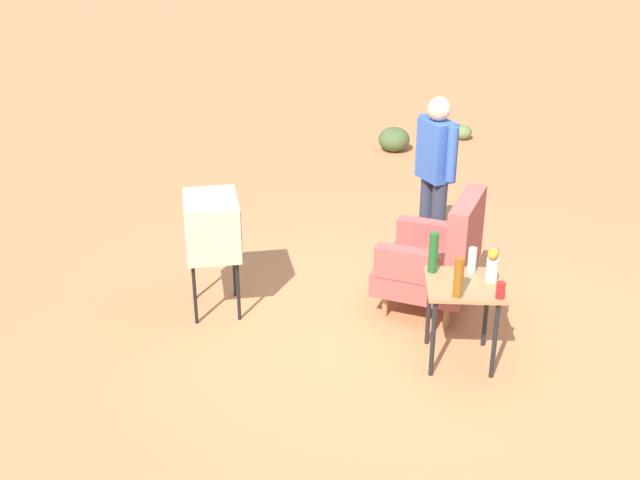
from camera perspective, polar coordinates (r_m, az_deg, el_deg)
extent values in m
plane|color=#C17A4C|center=(6.49, 6.79, -6.18)|extent=(60.00, 60.00, 0.00)
cylinder|color=#937047|center=(6.97, 6.21, -2.87)|extent=(0.05, 0.05, 0.22)
cylinder|color=#937047|center=(6.52, 4.89, -4.83)|extent=(0.05, 0.05, 0.22)
cylinder|color=#937047|center=(6.87, 10.48, -3.59)|extent=(0.05, 0.05, 0.22)
cylinder|color=#937047|center=(6.41, 9.45, -5.64)|extent=(0.05, 0.05, 0.22)
cube|color=#9E4C47|center=(6.59, 7.86, -2.59)|extent=(0.96, 0.96, 0.20)
cube|color=#9E4C47|center=(6.35, 10.86, 0.34)|extent=(0.77, 0.39, 0.64)
cube|color=#9E4C47|center=(6.78, 8.66, 0.28)|extent=(0.35, 0.69, 0.26)
cube|color=#9E4C47|center=(6.21, 7.22, -1.91)|extent=(0.35, 0.69, 0.26)
cylinder|color=black|center=(6.06, 8.15, -5.10)|extent=(0.04, 0.04, 0.64)
cylinder|color=black|center=(5.68, 8.47, -7.29)|extent=(0.04, 0.04, 0.64)
cylinder|color=black|center=(6.12, 12.35, -5.16)|extent=(0.04, 0.04, 0.64)
cylinder|color=black|center=(5.74, 12.97, -7.32)|extent=(0.04, 0.04, 0.64)
cube|color=#937047|center=(5.74, 10.73, -3.30)|extent=(0.56, 0.56, 0.03)
cylinder|color=black|center=(6.40, -6.15, -3.78)|extent=(0.03, 0.03, 0.55)
cylinder|color=black|center=(6.79, -6.45, -2.08)|extent=(0.03, 0.03, 0.55)
cylinder|color=black|center=(6.39, -9.37, -4.02)|extent=(0.03, 0.03, 0.55)
cylinder|color=black|center=(6.79, -9.48, -2.30)|extent=(0.03, 0.03, 0.55)
cube|color=#BCB299|center=(6.38, -8.12, 1.11)|extent=(0.69, 0.57, 0.48)
cube|color=#383D3F|center=(6.38, -6.11, 1.26)|extent=(0.41, 0.11, 0.34)
cylinder|color=#2D3347|center=(7.49, 7.97, 1.69)|extent=(0.14, 0.14, 0.86)
cylinder|color=#2D3347|center=(7.34, 8.82, 1.15)|extent=(0.14, 0.14, 0.86)
cube|color=#3356A8|center=(7.18, 8.72, 6.67)|extent=(0.42, 0.37, 0.56)
cylinder|color=#3356A8|center=(7.36, 7.69, 7.39)|extent=(0.09, 0.09, 0.50)
cylinder|color=#3356A8|center=(6.98, 9.84, 6.34)|extent=(0.09, 0.09, 0.50)
sphere|color=#DBAD84|center=(7.08, 8.92, 9.68)|extent=(0.22, 0.22, 0.22)
cylinder|color=red|center=(5.55, 13.38, -3.68)|extent=(0.07, 0.07, 0.12)
cylinder|color=#1E5623|center=(5.80, 8.50, -0.92)|extent=(0.07, 0.07, 0.32)
cylinder|color=silver|center=(5.86, 11.33, -1.49)|extent=(0.06, 0.06, 0.20)
cylinder|color=brown|center=(5.46, 10.35, -2.78)|extent=(0.07, 0.07, 0.30)
cylinder|color=silver|center=(5.76, 12.77, -2.20)|extent=(0.09, 0.09, 0.18)
sphere|color=yellow|center=(5.70, 12.89, -0.93)|extent=(0.07, 0.07, 0.07)
sphere|color=#E04C66|center=(5.74, 12.93, -0.77)|extent=(0.07, 0.07, 0.07)
sphere|color=orange|center=(5.67, 12.80, -1.08)|extent=(0.07, 0.07, 0.07)
ellipsoid|color=olive|center=(11.66, 10.62, 7.95)|extent=(0.28, 0.28, 0.22)
ellipsoid|color=#475B33|center=(10.93, 5.57, 7.52)|extent=(0.44, 0.44, 0.34)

